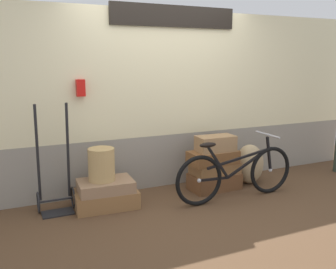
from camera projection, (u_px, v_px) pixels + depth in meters
ground at (189, 206)px, 4.50m from camera, size 8.49×5.20×0.06m
station_building at (162, 100)px, 5.02m from camera, size 6.49×0.74×2.42m
suitcase_0 at (106, 199)px, 4.40m from camera, size 0.76×0.52×0.20m
suitcase_1 at (106, 186)px, 4.35m from camera, size 0.66×0.45×0.13m
suitcase_2 at (214, 181)px, 5.00m from camera, size 0.69×0.41×0.22m
suitcase_3 at (215, 168)px, 5.00m from camera, size 0.65×0.37×0.14m
suitcase_4 at (213, 157)px, 4.94m from camera, size 0.67×0.36×0.17m
suitcase_5 at (216, 144)px, 4.90m from camera, size 0.52×0.28×0.21m
wicker_basket at (102, 164)px, 4.30m from camera, size 0.31×0.31×0.39m
luggage_trolley at (55, 185)px, 4.24m from camera, size 0.41×0.35×1.26m
burlap_sack at (249, 164)px, 5.21m from camera, size 0.42×0.36×0.56m
bicycle at (236, 173)px, 4.60m from camera, size 1.69×0.46×0.81m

